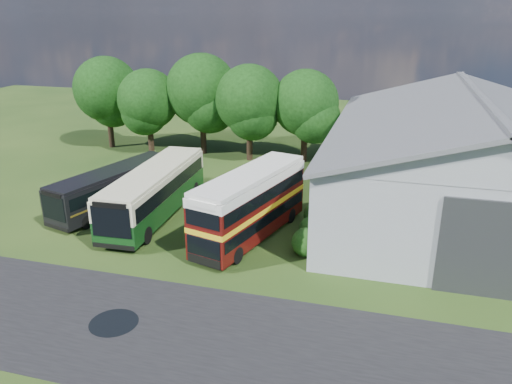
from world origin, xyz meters
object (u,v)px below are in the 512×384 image
(storage_shed, at_px, (470,152))
(bus_maroon_double, at_px, (250,206))
(bus_dark_single, at_px, (115,187))
(bus_green_single, at_px, (155,191))

(storage_shed, relative_size, bus_maroon_double, 2.46)
(storage_shed, bearing_deg, bus_dark_single, -164.84)
(bus_green_single, bearing_deg, bus_dark_single, 168.10)
(storage_shed, xyz_separation_m, bus_green_single, (-20.30, -7.00, -2.41))
(storage_shed, height_order, bus_dark_single, storage_shed)
(bus_maroon_double, bearing_deg, storage_shed, 47.98)
(bus_maroon_double, distance_m, bus_dark_single, 10.84)
(bus_maroon_double, bearing_deg, bus_dark_single, -176.87)
(storage_shed, bearing_deg, bus_green_single, -160.99)
(bus_green_single, relative_size, bus_dark_single, 1.14)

